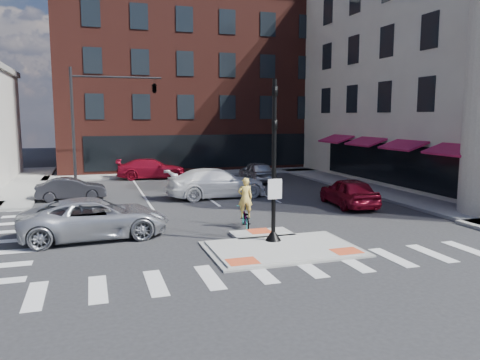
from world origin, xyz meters
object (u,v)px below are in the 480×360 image
object	(u,v)px
white_pickup	(217,183)
bg_car_dark	(71,189)
bg_car_red	(152,169)
cyclist	(245,211)
silver_suv	(95,218)
bg_car_silver	(257,172)
red_sedan	(349,192)

from	to	relation	value
white_pickup	bg_car_dark	distance (m)	8.35
bg_car_red	cyclist	bearing A→B (deg)	-168.59
silver_suv	cyclist	xyz separation A→B (m)	(6.14, -0.24, -0.06)
bg_car_silver	bg_car_red	size ratio (longest dim) A/B	0.84
silver_suv	bg_car_dark	bearing A→B (deg)	3.98
red_sedan	white_pickup	xyz separation A→B (m)	(-5.98, 4.76, 0.09)
silver_suv	red_sedan	world-z (taller)	silver_suv
bg_car_red	cyclist	world-z (taller)	cyclist
bg_car_silver	cyclist	distance (m)	14.07
silver_suv	cyclist	world-z (taller)	cyclist
white_pickup	bg_car_dark	size ratio (longest dim) A/B	1.54
white_pickup	cyclist	distance (m)	7.71
white_pickup	silver_suv	bearing A→B (deg)	134.17
bg_car_red	cyclist	xyz separation A→B (m)	(1.82, -17.27, -0.03)
bg_car_dark	bg_car_silver	size ratio (longest dim) A/B	0.87
silver_suv	bg_car_silver	xyz separation A→B (m)	(11.37, 12.83, -0.04)
white_pickup	bg_car_silver	size ratio (longest dim) A/B	1.33
white_pickup	bg_car_dark	xyz separation A→B (m)	(-8.15, 1.82, -0.22)
white_pickup	bg_car_silver	world-z (taller)	white_pickup
white_pickup	bg_car_dark	bearing A→B (deg)	74.57
red_sedan	bg_car_red	distance (m)	16.73
bg_car_silver	cyclist	size ratio (longest dim) A/B	2.04
bg_car_red	silver_suv	bearing A→B (deg)	171.17
bg_car_silver	cyclist	bearing A→B (deg)	69.76
white_pickup	bg_car_red	xyz separation A→B (m)	(-2.61, 9.60, -0.10)
silver_suv	bg_car_red	bearing A→B (deg)	-17.74
bg_car_dark	cyclist	size ratio (longest dim) A/B	1.76
bg_car_red	white_pickup	bearing A→B (deg)	-159.40
red_sedan	bg_car_silver	xyz separation A→B (m)	(-1.54, 10.15, -0.01)
bg_car_silver	bg_car_red	bearing A→B (deg)	-29.26
white_pickup	cyclist	bearing A→B (deg)	171.28
white_pickup	cyclist	size ratio (longest dim) A/B	2.71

